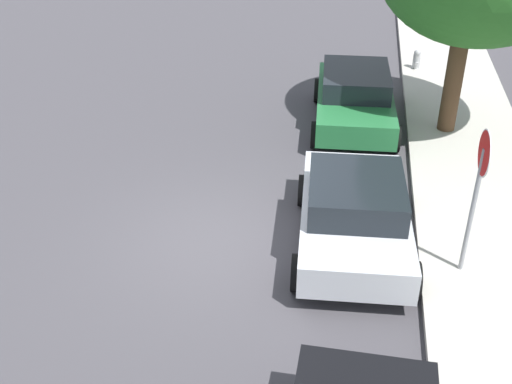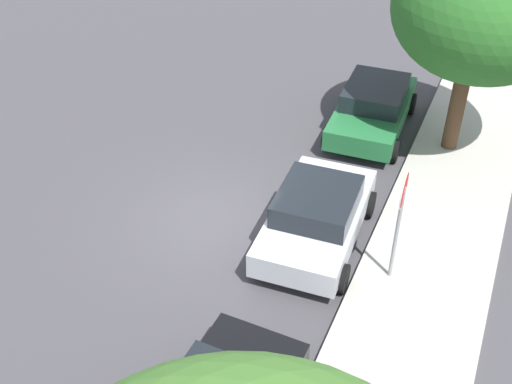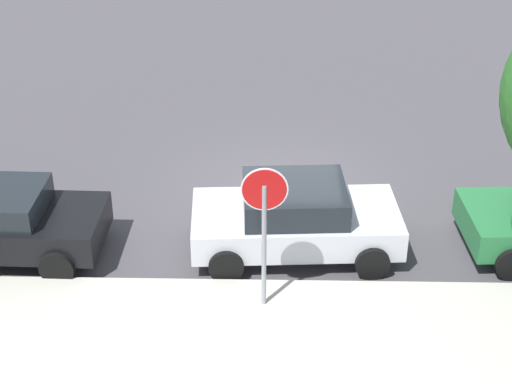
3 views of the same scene
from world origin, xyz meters
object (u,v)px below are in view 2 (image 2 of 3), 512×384
(stop_sign, at_px, (401,210))
(parked_car_green, at_px, (373,107))
(parked_car_silver, at_px, (317,216))
(fire_hydrant, at_px, (457,73))
(street_tree_near_corner, at_px, (486,8))

(stop_sign, relative_size, parked_car_green, 0.67)
(parked_car_silver, xyz_separation_m, fire_hydrant, (-9.22, 1.59, -0.37))
(parked_car_silver, xyz_separation_m, parked_car_green, (-5.29, -0.16, -0.00))
(street_tree_near_corner, relative_size, fire_hydrant, 8.24)
(parked_car_green, distance_m, fire_hydrant, 4.32)
(parked_car_green, distance_m, street_tree_near_corner, 4.16)
(stop_sign, xyz_separation_m, fire_hydrant, (-9.79, -0.29, -1.54))
(parked_car_silver, bearing_deg, street_tree_near_corner, 155.81)
(parked_car_silver, distance_m, parked_car_green, 5.29)
(fire_hydrant, bearing_deg, parked_car_green, -23.96)
(stop_sign, distance_m, fire_hydrant, 9.91)
(stop_sign, relative_size, fire_hydrant, 3.88)
(stop_sign, xyz_separation_m, street_tree_near_corner, (-5.67, 0.42, 2.18))
(parked_car_silver, bearing_deg, parked_car_green, -178.32)
(stop_sign, bearing_deg, parked_car_green, -160.86)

